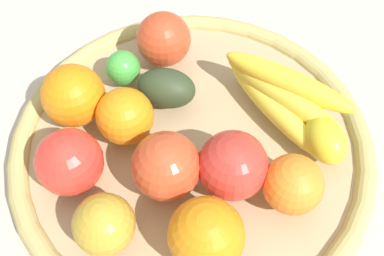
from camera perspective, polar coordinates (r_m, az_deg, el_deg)
ground_plane at (r=0.60m, az=0.00°, el=-2.98°), size 2.40×2.40×0.00m
basket at (r=0.58m, az=0.00°, el=-2.10°), size 0.46×0.46×0.04m
orange_2 at (r=0.51m, az=12.63°, el=-6.97°), size 0.10×0.10×0.07m
banana_bunch at (r=0.58m, az=11.22°, el=4.23°), size 0.12×0.18×0.06m
lime_0 at (r=0.61m, az=-8.71°, el=7.53°), size 0.06×0.06×0.05m
apple_1 at (r=0.50m, az=-3.21°, el=-4.85°), size 0.09×0.09×0.08m
orange_3 at (r=0.55m, az=-8.47°, el=1.48°), size 0.10×0.10×0.07m
orange_0 at (r=0.58m, az=-14.76°, el=3.99°), size 0.10×0.10×0.08m
orange_1 at (r=0.47m, az=1.80°, el=-13.37°), size 0.09×0.09×0.08m
apple_3 at (r=0.49m, az=-11.05°, el=-11.86°), size 0.08×0.08×0.07m
avocado at (r=0.58m, az=-3.27°, el=5.06°), size 0.07×0.09×0.05m
apple_4 at (r=0.52m, az=-15.24°, el=-4.17°), size 0.11×0.11×0.08m
apple_2 at (r=0.63m, az=-3.62°, el=11.13°), size 0.08×0.08×0.07m
lemon_0 at (r=0.56m, az=16.53°, el=-1.45°), size 0.08×0.08×0.05m
apple_0 at (r=0.50m, az=5.17°, el=-4.74°), size 0.11×0.11×0.08m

